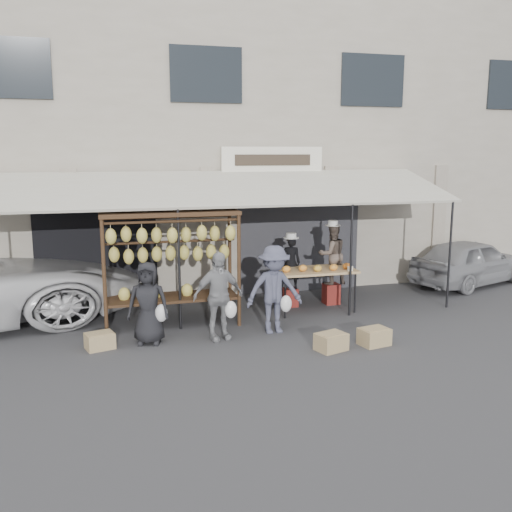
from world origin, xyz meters
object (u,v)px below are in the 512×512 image
(customer_left, at_px, (148,303))
(sedan, at_px, (470,262))
(vendor_right, at_px, (332,254))
(customer_right, at_px, (274,290))
(crate_near_a, at_px, (331,342))
(produce_table, at_px, (315,271))
(vendor_left, at_px, (291,263))
(crate_far, at_px, (100,341))
(customer_mid, at_px, (218,296))
(crate_near_b, at_px, (374,337))
(banana_rack, at_px, (171,246))

(customer_left, distance_m, sedan, 8.60)
(vendor_right, height_order, customer_left, vendor_right)
(sedan, bearing_deg, customer_right, 92.78)
(crate_near_a, bearing_deg, produce_table, 75.63)
(customer_left, relative_size, customer_right, 0.89)
(vendor_left, xyz_separation_m, customer_left, (-3.20, -1.66, -0.24))
(vendor_left, height_order, vendor_right, vendor_right)
(customer_right, bearing_deg, vendor_left, 60.80)
(vendor_left, distance_m, crate_far, 4.47)
(customer_left, relative_size, crate_near_a, 2.98)
(vendor_left, bearing_deg, customer_right, 79.31)
(vendor_left, height_order, customer_mid, customer_mid)
(customer_right, bearing_deg, crate_near_a, -62.15)
(produce_table, xyz_separation_m, customer_right, (-1.26, -1.15, -0.04))
(customer_right, xyz_separation_m, sedan, (5.95, 2.40, -0.23))
(customer_mid, bearing_deg, crate_far, 167.15)
(crate_near_b, bearing_deg, crate_far, 167.04)
(customer_left, xyz_separation_m, crate_near_b, (3.80, -1.14, -0.58))
(banana_rack, bearing_deg, crate_near_b, -32.22)
(banana_rack, xyz_separation_m, customer_mid, (0.70, -1.03, -0.76))
(customer_right, xyz_separation_m, crate_near_a, (0.66, -1.19, -0.68))
(vendor_left, xyz_separation_m, customer_right, (-0.89, -1.65, -0.15))
(produce_table, relative_size, vendor_left, 1.48)
(vendor_left, relative_size, sedan, 0.33)
(banana_rack, xyz_separation_m, customer_left, (-0.53, -0.92, -0.83))
(vendor_left, bearing_deg, crate_near_a, 102.91)
(produce_table, height_order, crate_near_a, produce_table)
(vendor_right, bearing_deg, banana_rack, 8.03)
(banana_rack, distance_m, vendor_right, 3.70)
(vendor_right, height_order, crate_near_b, vendor_right)
(crate_near_b, bearing_deg, customer_left, 163.35)
(produce_table, distance_m, crate_near_b, 2.41)
(produce_table, relative_size, customer_left, 1.16)
(customer_left, relative_size, crate_near_b, 2.96)
(customer_mid, xyz_separation_m, customer_right, (1.08, 0.12, 0.02))
(crate_near_a, bearing_deg, vendor_left, 85.36)
(vendor_right, bearing_deg, customer_left, 18.45)
(sedan, bearing_deg, crate_far, 86.00)
(crate_near_a, bearing_deg, crate_far, 163.60)
(banana_rack, xyz_separation_m, sedan, (7.72, 1.48, -0.97))
(customer_mid, bearing_deg, vendor_left, 30.27)
(vendor_right, bearing_deg, crate_near_a, 64.39)
(banana_rack, distance_m, customer_right, 2.13)
(customer_left, xyz_separation_m, customer_right, (2.31, 0.01, 0.09))
(crate_near_a, bearing_deg, customer_mid, 148.21)
(vendor_left, bearing_deg, crate_near_b, 119.72)
(crate_near_a, distance_m, crate_near_b, 0.84)
(customer_right, height_order, crate_far, customer_right)
(vendor_left, distance_m, sedan, 5.13)
(produce_table, xyz_separation_m, sedan, (4.69, 1.25, -0.27))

